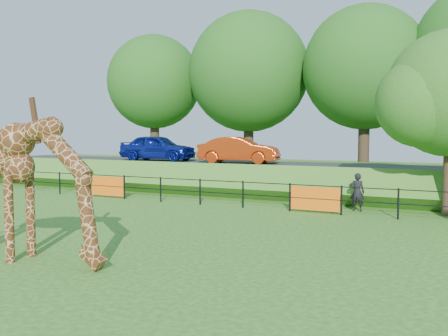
{
  "coord_description": "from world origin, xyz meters",
  "views": [
    {
      "loc": [
        8.38,
        -10.26,
        3.03
      ],
      "look_at": [
        1.76,
        2.82,
        2.0
      ],
      "focal_mm": 40.0,
      "sensor_mm": 36.0,
      "label": 1
    }
  ],
  "objects_px": {
    "giraffe": "(24,189)",
    "visitor": "(357,192)",
    "car_blue": "(158,148)",
    "car_red": "(239,150)"
  },
  "relations": [
    {
      "from": "giraffe",
      "to": "visitor",
      "type": "relative_size",
      "value": 3.21
    },
    {
      "from": "car_blue",
      "to": "car_red",
      "type": "distance_m",
      "value": 5.37
    },
    {
      "from": "giraffe",
      "to": "car_blue",
      "type": "height_order",
      "value": "giraffe"
    },
    {
      "from": "giraffe",
      "to": "car_blue",
      "type": "distance_m",
      "value": 17.5
    },
    {
      "from": "car_blue",
      "to": "visitor",
      "type": "distance_m",
      "value": 13.55
    },
    {
      "from": "car_blue",
      "to": "visitor",
      "type": "height_order",
      "value": "car_blue"
    },
    {
      "from": "visitor",
      "to": "car_blue",
      "type": "bearing_deg",
      "value": -24.15
    },
    {
      "from": "car_red",
      "to": "car_blue",
      "type": "bearing_deg",
      "value": 77.6
    },
    {
      "from": "car_red",
      "to": "visitor",
      "type": "bearing_deg",
      "value": -132.01
    },
    {
      "from": "giraffe",
      "to": "car_red",
      "type": "xyz_separation_m",
      "value": [
        -1.76,
        15.73,
        0.42
      ]
    }
  ]
}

